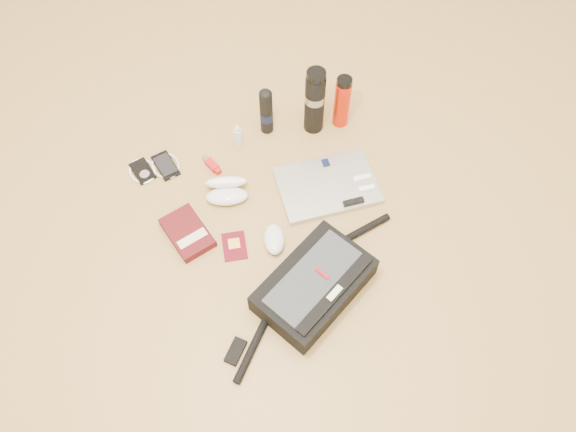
{
  "coord_description": "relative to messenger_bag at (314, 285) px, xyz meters",
  "views": [
    {
      "loc": [
        -0.4,
        -0.88,
        1.76
      ],
      "look_at": [
        0.02,
        0.05,
        0.06
      ],
      "focal_mm": 35.0,
      "sensor_mm": 36.0,
      "label": 1
    }
  ],
  "objects": [
    {
      "name": "thermos_black",
      "position": [
        0.31,
        0.65,
        0.1
      ],
      "size": [
        0.1,
        0.1,
        0.3
      ],
      "rotation": [
        0.0,
        0.0,
        0.3
      ],
      "color": "black",
      "rests_on": "ground"
    },
    {
      "name": "phone",
      "position": [
        -0.3,
        0.7,
        -0.04
      ],
      "size": [
        0.12,
        0.14,
        0.01
      ],
      "rotation": [
        0.0,
        0.0,
        0.13
      ],
      "color": "black",
      "rests_on": "ground"
    },
    {
      "name": "aerosol_can",
      "position": [
        0.13,
        0.71,
        0.06
      ],
      "size": [
        0.06,
        0.06,
        0.22
      ],
      "rotation": [
        0.0,
        0.0,
        -0.23
      ],
      "color": "black",
      "rests_on": "ground"
    },
    {
      "name": "sunglasses_case",
      "position": [
        -0.13,
        0.49,
        -0.02
      ],
      "size": [
        0.19,
        0.17,
        0.09
      ],
      "rotation": [
        0.0,
        0.0,
        -0.35
      ],
      "color": "silver",
      "rests_on": "ground"
    },
    {
      "name": "book",
      "position": [
        -0.31,
        0.38,
        -0.03
      ],
      "size": [
        0.16,
        0.22,
        0.04
      ],
      "rotation": [
        0.0,
        0.0,
        0.18
      ],
      "color": "#430B0E",
      "rests_on": "ground"
    },
    {
      "name": "mouse",
      "position": [
        -0.05,
        0.23,
        -0.03
      ],
      "size": [
        0.11,
        0.14,
        0.04
      ],
      "rotation": [
        0.0,
        0.0,
        -0.33
      ],
      "color": "silver",
      "rests_on": "ground"
    },
    {
      "name": "ipod",
      "position": [
        -0.39,
        0.72,
        -0.04
      ],
      "size": [
        0.11,
        0.12,
        0.01
      ],
      "rotation": [
        0.0,
        0.0,
        0.16
      ],
      "color": "black",
      "rests_on": "ground"
    },
    {
      "name": "ground",
      "position": [
        0.01,
        0.23,
        -0.05
      ],
      "size": [
        4.0,
        4.0,
        0.0
      ],
      "primitive_type": "plane",
      "color": "#A78045",
      "rests_on": "ground"
    },
    {
      "name": "messenger_bag",
      "position": [
        0.0,
        0.0,
        0.0
      ],
      "size": [
        0.74,
        0.38,
        0.11
      ],
      "rotation": [
        0.0,
        0.0,
        0.43
      ],
      "color": "black",
      "rests_on": "ground"
    },
    {
      "name": "inhaler",
      "position": [
        -0.13,
        0.63,
        -0.04
      ],
      "size": [
        0.05,
        0.1,
        0.03
      ],
      "rotation": [
        0.0,
        0.0,
        0.29
      ],
      "color": "#B31516",
      "rests_on": "ground"
    },
    {
      "name": "spray_bottle",
      "position": [
        0.0,
        0.69,
        -0.0
      ],
      "size": [
        0.03,
        0.03,
        0.11
      ],
      "rotation": [
        0.0,
        0.0,
        -0.09
      ],
      "color": "#AAD3E5",
      "rests_on": "ground"
    },
    {
      "name": "passport",
      "position": [
        -0.18,
        0.27,
        -0.05
      ],
      "size": [
        0.11,
        0.13,
        0.01
      ],
      "rotation": [
        0.0,
        0.0,
        -0.24
      ],
      "color": "#4F0613",
      "rests_on": "ground"
    },
    {
      "name": "laptop",
      "position": [
        0.23,
        0.36,
        -0.04
      ],
      "size": [
        0.4,
        0.3,
        0.04
      ],
      "rotation": [
        0.0,
        0.0,
        -0.15
      ],
      "color": "#B1B1B4",
      "rests_on": "ground"
    },
    {
      "name": "thermos_red",
      "position": [
        0.42,
        0.63,
        0.07
      ],
      "size": [
        0.08,
        0.08,
        0.24
      ],
      "rotation": [
        0.0,
        0.0,
        0.29
      ],
      "color": "#BA1A04",
      "rests_on": "ground"
    }
  ]
}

